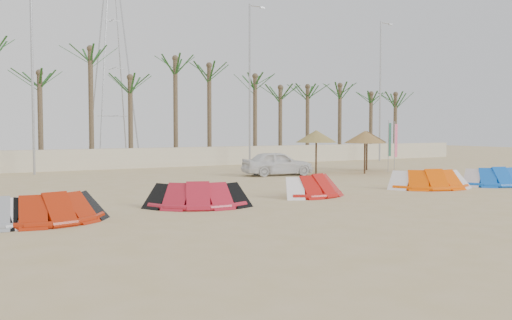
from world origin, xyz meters
TOP-DOWN VIEW (x-y plane):
  - ground at (0.00, 0.00)m, footprint 120.00×120.00m
  - boundary_wall at (0.00, 22.00)m, footprint 60.00×0.30m
  - palm_line at (0.67, 23.50)m, footprint 52.00×4.00m
  - lamp_b at (-5.96, 20.00)m, footprint 1.25×0.14m
  - lamp_c at (8.04, 20.00)m, footprint 1.25×0.14m
  - lamp_d at (20.04, 20.00)m, footprint 1.25×0.14m
  - pylon at (1.00, 28.00)m, footprint 3.00×3.00m
  - kite_red_left at (-8.67, 2.58)m, footprint 3.36×2.06m
  - kite_red_mid at (-3.98, 3.39)m, footprint 3.70×2.58m
  - kite_red_right at (1.13, 3.83)m, footprint 3.22×2.12m
  - kite_orange at (6.96, 3.50)m, footprint 3.91×2.57m
  - kite_blue at (10.42, 2.79)m, footprint 3.45×2.36m
  - parasol_left at (7.86, 12.35)m, footprint 2.37×2.37m
  - parasol_mid at (10.27, 10.95)m, footprint 2.37×2.37m
  - parasol_right at (12.24, 12.95)m, footprint 2.41×2.41m
  - flag_pink at (12.50, 10.69)m, footprint 0.44×0.19m
  - flag_green at (12.78, 11.48)m, footprint 0.44×0.19m
  - car at (5.31, 12.48)m, footprint 4.13×2.29m

SIDE VIEW (x-z plane):
  - ground at x=0.00m, z-range 0.00..0.00m
  - pylon at x=1.00m, z-range -7.00..7.00m
  - kite_red_right at x=1.13m, z-range -0.03..0.87m
  - kite_blue at x=10.42m, z-range -0.03..0.87m
  - kite_red_left at x=-8.67m, z-range -0.03..0.87m
  - kite_red_mid at x=-3.98m, z-range -0.03..0.87m
  - kite_orange at x=6.96m, z-range -0.03..0.87m
  - boundary_wall at x=0.00m, z-range 0.00..1.30m
  - car at x=5.31m, z-range 0.00..1.33m
  - flag_pink at x=12.50m, z-range 0.28..3.28m
  - flag_green at x=12.78m, z-range 0.29..3.36m
  - parasol_right at x=12.24m, z-range 0.86..3.28m
  - parasol_mid at x=10.27m, z-range 0.87..3.31m
  - parasol_left at x=7.86m, z-range 0.89..3.37m
  - lamp_b at x=-5.96m, z-range 0.27..11.27m
  - lamp_c at x=8.04m, z-range 0.27..11.27m
  - lamp_d at x=20.04m, z-range 0.27..11.27m
  - palm_line at x=0.67m, z-range 2.59..10.29m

